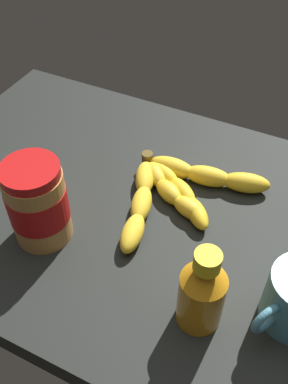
{
  "coord_description": "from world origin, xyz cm",
  "views": [
    {
      "loc": [
        23.88,
        -43.97,
        54.24
      ],
      "look_at": [
        2.58,
        -0.47,
        4.47
      ],
      "focal_mm": 41.0,
      "sensor_mm": 36.0,
      "label": 1
    }
  ],
  "objects": [
    {
      "name": "ground_plane",
      "position": [
        0.0,
        0.0,
        -2.17
      ],
      "size": [
        81.86,
        57.08,
        4.34
      ],
      "primitive_type": "cube",
      "color": "black"
    },
    {
      "name": "peanut_butter_jar",
      "position": [
        -9.48,
        -11.51,
        6.88
      ],
      "size": [
        9.03,
        9.03,
        13.93
      ],
      "color": "#BF8442",
      "rests_on": "ground_plane"
    },
    {
      "name": "banana_bunch",
      "position": [
        6.0,
        5.09,
        1.61
      ],
      "size": [
        23.33,
        25.09,
        3.45
      ],
      "color": "yellow",
      "rests_on": "ground_plane"
    },
    {
      "name": "honey_bottle",
      "position": [
        17.54,
        -14.47,
        6.17
      ],
      "size": [
        6.01,
        6.01,
        13.95
      ],
      "color": "orange",
      "rests_on": "ground_plane"
    }
  ]
}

